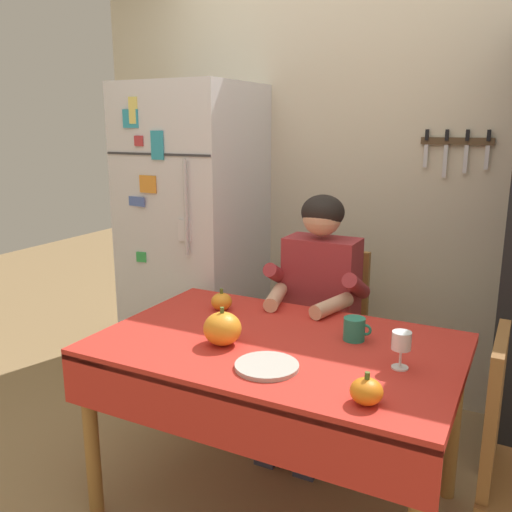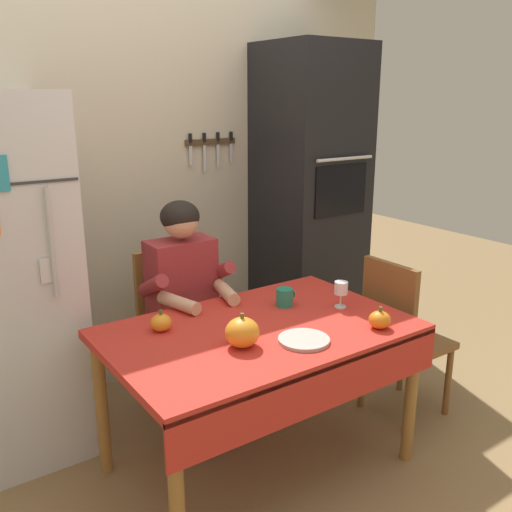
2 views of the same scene
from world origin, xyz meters
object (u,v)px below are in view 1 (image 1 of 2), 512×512
object	(u,v)px
dining_table	(275,363)
serving_tray	(267,366)
pumpkin_medium	(222,301)
pumpkin_large	(366,391)
refrigerator	(195,239)
coffee_mug	(355,329)
pumpkin_small	(222,329)
wine_glass	(401,343)
chair_behind_person	(328,330)
seated_person	(316,299)

from	to	relation	value
dining_table	serving_tray	bearing A→B (deg)	-71.92
pumpkin_medium	pumpkin_large	bearing A→B (deg)	-33.17
dining_table	refrigerator	bearing A→B (deg)	137.09
coffee_mug	pumpkin_medium	bearing A→B (deg)	173.64
pumpkin_small	dining_table	bearing A→B (deg)	30.59
coffee_mug	pumpkin_large	distance (m)	0.51
dining_table	wine_glass	size ratio (longest dim) A/B	10.31
coffee_mug	refrigerator	bearing A→B (deg)	149.70
chair_behind_person	pumpkin_medium	world-z (taller)	chair_behind_person
refrigerator	chair_behind_person	size ratio (longest dim) A/B	1.94
dining_table	pumpkin_large	world-z (taller)	pumpkin_large
wine_glass	pumpkin_medium	xyz separation A→B (m)	(-0.87, 0.25, -0.06)
dining_table	seated_person	world-z (taller)	seated_person
dining_table	pumpkin_small	bearing A→B (deg)	-149.41
seated_person	pumpkin_small	size ratio (longest dim) A/B	8.22
seated_person	pumpkin_small	distance (m)	0.72
refrigerator	seated_person	distance (m)	0.95
coffee_mug	serving_tray	size ratio (longest dim) A/B	0.50
seated_person	wine_glass	size ratio (longest dim) A/B	9.17
chair_behind_person	serving_tray	world-z (taller)	chair_behind_person
coffee_mug	serving_tray	distance (m)	0.44
refrigerator	pumpkin_small	world-z (taller)	refrigerator
refrigerator	pumpkin_medium	size ratio (longest dim) A/B	17.76
pumpkin_medium	wine_glass	bearing A→B (deg)	-15.97
chair_behind_person	pumpkin_small	bearing A→B (deg)	-97.30
pumpkin_large	coffee_mug	bearing A→B (deg)	111.29
chair_behind_person	pumpkin_large	world-z (taller)	chair_behind_person
pumpkin_large	serving_tray	distance (m)	0.39
pumpkin_large	pumpkin_medium	size ratio (longest dim) A/B	1.03
serving_tray	pumpkin_small	bearing A→B (deg)	155.29
coffee_mug	pumpkin_medium	xyz separation A→B (m)	(-0.65, 0.07, -0.01)
dining_table	pumpkin_medium	bearing A→B (deg)	147.71
refrigerator	pumpkin_medium	xyz separation A→B (m)	(0.56, -0.64, -0.12)
refrigerator	seated_person	world-z (taller)	refrigerator
seated_person	pumpkin_medium	distance (m)	0.49
chair_behind_person	pumpkin_medium	distance (m)	0.69
wine_glass	pumpkin_small	distance (m)	0.67
refrigerator	pumpkin_small	bearing A→B (deg)	-51.90
coffee_mug	serving_tray	xyz separation A→B (m)	(-0.19, -0.39, -0.04)
refrigerator	chair_behind_person	bearing A→B (deg)	-5.81
refrigerator	wine_glass	xyz separation A→B (m)	(1.44, -0.89, -0.06)
chair_behind_person	coffee_mug	bearing A→B (deg)	-62.19
dining_table	serving_tray	distance (m)	0.25
serving_tray	pumpkin_large	bearing A→B (deg)	-12.68
seated_person	serving_tray	size ratio (longest dim) A/B	5.49
refrigerator	dining_table	size ratio (longest dim) A/B	1.29
coffee_mug	wine_glass	bearing A→B (deg)	-38.84
pumpkin_large	serving_tray	size ratio (longest dim) A/B	0.46
refrigerator	serving_tray	size ratio (longest dim) A/B	7.93
dining_table	seated_person	size ratio (longest dim) A/B	1.12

